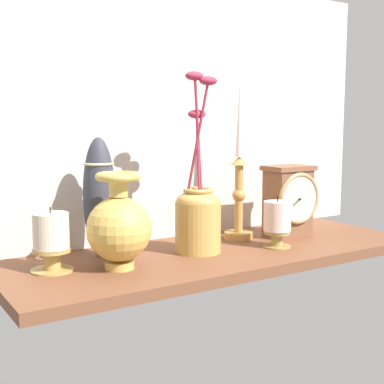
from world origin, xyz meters
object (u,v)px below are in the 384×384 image
brass_vase_bulbous (119,226)px  tall_ceramic_vase (99,197)px  pillar_candle_front (51,240)px  candlestick_tall_left (239,183)px  brass_vase_jar (198,213)px  mantel_clock (289,200)px  pillar_candle_near_clock (277,221)px

brass_vase_bulbous → tall_ceramic_vase: bearing=85.5°
pillar_candle_front → brass_vase_bulbous: bearing=-25.2°
candlestick_tall_left → brass_vase_jar: 18.10cm
mantel_clock → pillar_candle_near_clock: 13.54cm
candlestick_tall_left → brass_vase_jar: candlestick_tall_left is taller
tall_ceramic_vase → brass_vase_jar: bearing=-23.3°
candlestick_tall_left → brass_vase_jar: bearing=-159.2°
brass_vase_bulbous → brass_vase_jar: size_ratio=0.49×
brass_vase_jar → mantel_clock: bearing=3.2°
mantel_clock → pillar_candle_near_clock: mantel_clock is taller
brass_vase_bulbous → pillar_candle_front: size_ratio=1.52×
brass_vase_bulbous → pillar_candle_near_clock: 39.59cm
brass_vase_jar → pillar_candle_near_clock: brass_vase_jar is taller
brass_vase_jar → pillar_candle_front: (-33.08, 2.26, -2.58)cm
mantel_clock → candlestick_tall_left: size_ratio=0.45×
mantel_clock → tall_ceramic_vase: (-49.19, 7.02, 3.80)cm
brass_vase_jar → pillar_candle_near_clock: size_ratio=3.32×
pillar_candle_front → pillar_candle_near_clock: size_ratio=1.06×
brass_vase_bulbous → brass_vase_jar: bearing=9.2°
mantel_clock → brass_vase_jar: (-29.09, -1.65, -0.47)cm
mantel_clock → brass_vase_jar: bearing=-176.8°
brass_vase_bulbous → tall_ceramic_vase: 12.92cm
tall_ceramic_vase → mantel_clock: bearing=-8.1°
mantel_clock → tall_ceramic_vase: 49.83cm
mantel_clock → candlestick_tall_left: (-12.90, 4.50, 4.78)cm
mantel_clock → brass_vase_jar: size_ratio=0.45×
mantel_clock → pillar_candle_front: bearing=179.4°
brass_vase_jar → tall_ceramic_vase: brass_vase_jar is taller
candlestick_tall_left → brass_vase_bulbous: 38.83cm
candlestick_tall_left → tall_ceramic_vase: 36.39cm
mantel_clock → brass_vase_bulbous: brass_vase_bulbous is taller
candlestick_tall_left → brass_vase_bulbous: size_ratio=2.08×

